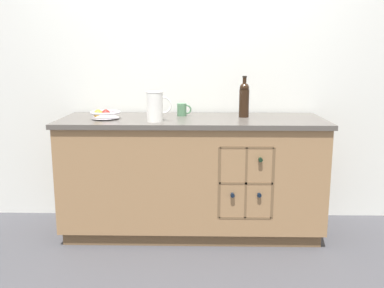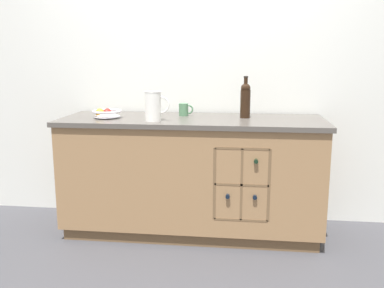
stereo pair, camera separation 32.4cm
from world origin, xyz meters
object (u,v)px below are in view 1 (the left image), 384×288
object	(u,v)px
fruit_bowl	(105,114)
standing_wine_bottle	(244,99)
ceramic_mug	(182,110)
white_pitcher	(155,106)

from	to	relation	value
fruit_bowl	standing_wine_bottle	bearing A→B (deg)	7.42
fruit_bowl	ceramic_mug	xyz separation A→B (m)	(0.56, 0.19, 0.01)
white_pitcher	standing_wine_bottle	size ratio (longest dim) A/B	0.69
fruit_bowl	white_pitcher	xyz separation A→B (m)	(0.39, -0.11, 0.07)
fruit_bowl	ceramic_mug	bearing A→B (deg)	18.89
ceramic_mug	standing_wine_bottle	distance (m)	0.48
fruit_bowl	standing_wine_bottle	xyz separation A→B (m)	(1.04, 0.13, 0.10)
white_pitcher	ceramic_mug	bearing A→B (deg)	59.70
fruit_bowl	standing_wine_bottle	distance (m)	1.05
fruit_bowl	ceramic_mug	distance (m)	0.60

